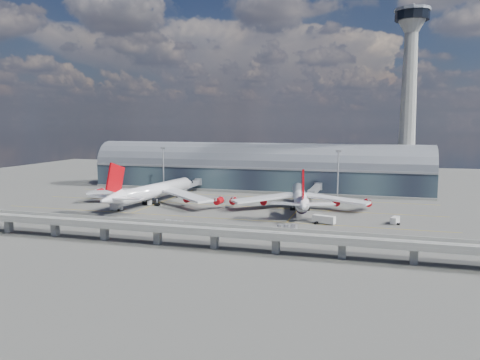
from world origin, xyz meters
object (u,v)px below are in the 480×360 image
(floodlight_mast_left, at_px, (163,168))
(airliner_right, at_px, (300,197))
(cargo_train_2, at_px, (287,227))
(airliner_left, at_px, (153,191))
(service_truck_1, at_px, (116,207))
(service_truck_3, at_px, (395,220))
(cargo_train_0, at_px, (174,223))
(service_truck_2, at_px, (324,220))
(control_tower, at_px, (408,101))
(service_truck_4, at_px, (305,198))
(floodlight_mast_right, at_px, (338,173))
(service_truck_5, at_px, (180,190))
(cargo_train_1, at_px, (355,239))
(service_truck_0, at_px, (150,202))

(floodlight_mast_left, xyz_separation_m, airliner_right, (85.67, -35.62, -7.99))
(floodlight_mast_left, distance_m, cargo_train_2, 116.89)
(airliner_left, xyz_separation_m, service_truck_1, (-9.11, -18.79, -5.08))
(service_truck_1, bearing_deg, service_truck_3, -98.66)
(cargo_train_0, distance_m, cargo_train_2, 44.03)
(service_truck_1, bearing_deg, service_truck_2, -102.48)
(service_truck_2, height_order, cargo_train_0, service_truck_2)
(service_truck_2, bearing_deg, cargo_train_0, 126.71)
(control_tower, relative_size, service_truck_4, 23.87)
(cargo_train_2, bearing_deg, floodlight_mast_right, 10.48)
(floodlight_mast_left, height_order, cargo_train_2, floodlight_mast_left)
(control_tower, height_order, airliner_right, control_tower)
(service_truck_5, distance_m, cargo_train_1, 132.86)
(service_truck_1, distance_m, cargo_train_0, 43.91)
(airliner_right, relative_size, service_truck_3, 10.89)
(control_tower, height_order, floodlight_mast_left, control_tower)
(service_truck_0, bearing_deg, cargo_train_1, -47.52)
(floodlight_mast_right, xyz_separation_m, service_truck_0, (-86.89, -43.35, -12.34))
(control_tower, distance_m, floodlight_mast_left, 143.01)
(floodlight_mast_left, height_order, airliner_left, floodlight_mast_left)
(floodlight_mast_left, distance_m, cargo_train_0, 94.43)
(floodlight_mast_right, height_order, service_truck_5, floodlight_mast_right)
(service_truck_4, distance_m, service_truck_5, 73.26)
(floodlight_mast_left, relative_size, floodlight_mast_right, 1.00)
(floodlight_mast_left, distance_m, airliner_right, 93.12)
(service_truck_3, xyz_separation_m, service_truck_5, (-115.69, 53.72, 0.07))
(control_tower, relative_size, service_truck_5, 15.95)
(airliner_right, distance_m, service_truck_2, 31.34)
(service_truck_5, xyz_separation_m, cargo_train_0, (32.52, -80.62, -0.54))
(floodlight_mast_left, height_order, floodlight_mast_right, same)
(floodlight_mast_right, relative_size, airliner_left, 0.33)
(service_truck_0, relative_size, service_truck_1, 1.08)
(service_truck_0, xyz_separation_m, service_truck_4, (71.00, 34.06, -0.04))
(service_truck_2, bearing_deg, airliner_left, 93.93)
(control_tower, relative_size, airliner_right, 1.51)
(floodlight_mast_right, distance_m, cargo_train_1, 89.69)
(cargo_train_0, bearing_deg, service_truck_3, -82.45)
(service_truck_2, xyz_separation_m, cargo_train_0, (-55.97, -19.37, -0.72))
(floodlight_mast_left, xyz_separation_m, service_truck_4, (84.11, -9.29, -12.37))
(airliner_right, bearing_deg, cargo_train_0, -142.94)
(cargo_train_1, bearing_deg, service_truck_4, 18.95)
(service_truck_2, bearing_deg, service_truck_0, 94.61)
(floodlight_mast_right, xyz_separation_m, cargo_train_2, (-12.67, -76.64, -12.73))
(floodlight_mast_left, distance_m, service_truck_4, 85.52)
(service_truck_1, bearing_deg, floodlight_mast_left, -6.29)
(service_truck_5, bearing_deg, airliner_left, -117.95)
(service_truck_4, bearing_deg, service_truck_3, -47.52)
(service_truck_4, distance_m, cargo_train_0, 83.82)
(service_truck_3, relative_size, service_truck_5, 0.97)
(floodlight_mast_left, xyz_separation_m, service_truck_0, (13.11, -43.35, -12.34))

